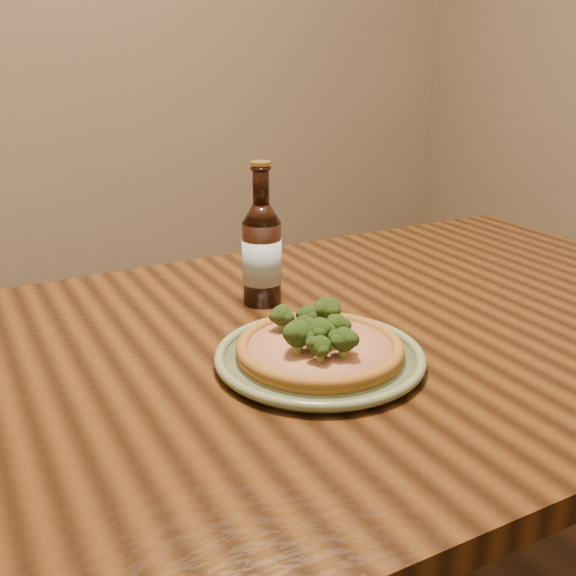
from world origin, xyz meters
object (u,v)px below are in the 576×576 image
table (303,394)px  pizza (319,345)px  plate (320,357)px  beer_bottle (262,253)px

table → pizza: (-0.02, -0.08, 0.12)m
plate → pizza: (-0.00, 0.00, 0.02)m
table → beer_bottle: (0.01, 0.17, 0.18)m
plate → beer_bottle: (0.03, 0.25, 0.08)m
table → pizza: pizza is taller
beer_bottle → plate: bearing=-109.5°
table → plate: bearing=-103.3°
plate → pizza: pizza is taller
pizza → beer_bottle: (0.03, 0.25, 0.06)m
table → beer_bottle: size_ratio=6.58×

